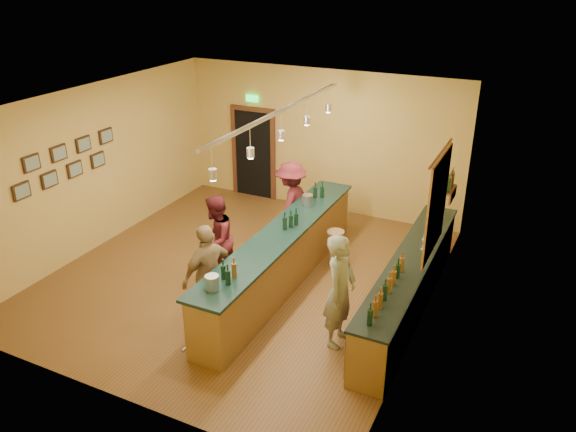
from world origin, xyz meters
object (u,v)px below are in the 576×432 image
at_px(customer_a, 216,240).
at_px(customer_b, 209,274).
at_px(customer_c, 291,204).
at_px(tasting_bar, 282,254).
at_px(bartender, 340,291).
at_px(bar_stool, 336,238).
at_px(back_counter, 409,284).

relative_size(customer_a, customer_b, 0.98).
xyz_separation_m(customer_b, customer_c, (-0.00, 2.97, 0.04)).
distance_m(tasting_bar, bartender, 1.89).
bearing_deg(tasting_bar, bartender, -36.64).
bearing_deg(customer_b, bar_stool, 175.44).
bearing_deg(back_counter, customer_a, -170.68).
distance_m(bartender, customer_a, 2.71).
relative_size(bartender, customer_c, 1.03).
bearing_deg(tasting_bar, customer_b, -110.75).
relative_size(tasting_bar, bartender, 2.87).
bearing_deg(customer_a, customer_c, 152.45).
height_order(tasting_bar, customer_b, customer_b).
distance_m(bartender, customer_b, 2.07).
bearing_deg(back_counter, bartender, -118.88).
relative_size(back_counter, tasting_bar, 0.89).
distance_m(customer_b, bar_stool, 2.82).
bearing_deg(bar_stool, customer_b, -113.47).
distance_m(back_counter, customer_b, 3.22).
relative_size(back_counter, customer_b, 2.74).
height_order(customer_a, customer_b, customer_b).
height_order(bartender, customer_c, bartender).
height_order(bartender, customer_a, bartender).
height_order(tasting_bar, customer_a, customer_a).
distance_m(back_counter, bartender, 1.53).
height_order(customer_b, bar_stool, customer_b).
xyz_separation_m(bartender, customer_c, (-2.05, 2.64, -0.02)).
xyz_separation_m(bartender, bar_stool, (-0.93, 2.24, -0.36)).
height_order(back_counter, customer_c, customer_c).
xyz_separation_m(back_counter, tasting_bar, (-2.21, -0.18, 0.12)).
height_order(back_counter, tasting_bar, tasting_bar).
relative_size(back_counter, customer_c, 2.63).
height_order(back_counter, customer_b, customer_b).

